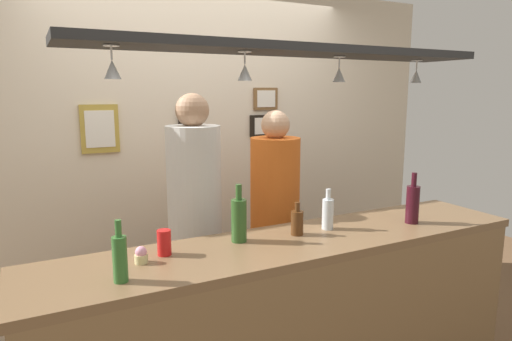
{
  "coord_description": "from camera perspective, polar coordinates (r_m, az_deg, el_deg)",
  "views": [
    {
      "loc": [
        -1.2,
        -2.23,
        1.78
      ],
      "look_at": [
        0.0,
        0.1,
        1.31
      ],
      "focal_mm": 31.24,
      "sensor_mm": 36.0,
      "label": 1
    }
  ],
  "objects": [
    {
      "name": "picture_frame_crest",
      "position": [
        3.48,
        -8.48,
        6.44
      ],
      "size": [
        0.18,
        0.02,
        0.26
      ],
      "color": "black",
      "rests_on": "back_wall"
    },
    {
      "name": "drink_can",
      "position": [
        2.16,
        -11.68,
        -9.02
      ],
      "size": [
        0.07,
        0.07,
        0.12
      ],
      "primitive_type": "cylinder",
      "color": "red",
      "rests_on": "bar_counter"
    },
    {
      "name": "hanging_wineglass_left",
      "position": [
        2.09,
        -1.44,
        12.57
      ],
      "size": [
        0.07,
        0.07,
        0.13
      ],
      "color": "silver",
      "rests_on": "overhead_glass_rack"
    },
    {
      "name": "bottle_wine_dark_red",
      "position": [
        2.76,
        19.42,
        -3.98
      ],
      "size": [
        0.08,
        0.08,
        0.3
      ],
      "color": "#380F19",
      "rests_on": "bar_counter"
    },
    {
      "name": "hanging_wineglass_far_left",
      "position": [
        1.91,
        -17.92,
        12.33
      ],
      "size": [
        0.07,
        0.07,
        0.13
      ],
      "color": "silver",
      "rests_on": "overhead_glass_rack"
    },
    {
      "name": "person_right_orange_shirt",
      "position": [
        3.1,
        2.43,
        -4.51
      ],
      "size": [
        0.34,
        0.34,
        1.65
      ],
      "color": "#2D334C",
      "rests_on": "ground_plane"
    },
    {
      "name": "picture_frame_upper_small",
      "position": [
        3.74,
        1.25,
        9.18
      ],
      "size": [
        0.22,
        0.02,
        0.18
      ],
      "color": "brown",
      "rests_on": "back_wall"
    },
    {
      "name": "picture_frame_lower_pair",
      "position": [
        3.75,
        1.33,
        5.76
      ],
      "size": [
        0.3,
        0.02,
        0.18
      ],
      "color": "black",
      "rests_on": "back_wall"
    },
    {
      "name": "bottle_beer_green_import",
      "position": [
        1.91,
        -17.03,
        -10.59
      ],
      "size": [
        0.06,
        0.06,
        0.26
      ],
      "color": "#336B2D",
      "rests_on": "bar_counter"
    },
    {
      "name": "overhead_glass_rack",
      "position": [
        2.28,
        4.77,
        15.15
      ],
      "size": [
        2.2,
        0.36,
        0.04
      ],
      "primitive_type": "cube",
      "color": "black"
    },
    {
      "name": "cupcake",
      "position": [
        2.1,
        -14.5,
        -10.48
      ],
      "size": [
        0.06,
        0.06,
        0.08
      ],
      "color": "beige",
      "rests_on": "bar_counter"
    },
    {
      "name": "picture_frame_caricature",
      "position": [
        3.33,
        -19.37,
        5.06
      ],
      "size": [
        0.26,
        0.02,
        0.34
      ],
      "color": "#B29338",
      "rests_on": "back_wall"
    },
    {
      "name": "bar_counter",
      "position": [
        2.37,
        7.03,
        -17.42
      ],
      "size": [
        2.7,
        0.55,
        1.01
      ],
      "color": "brown",
      "rests_on": "ground_plane"
    },
    {
      "name": "back_wall",
      "position": [
        3.57,
        -7.37,
        2.37
      ],
      "size": [
        4.4,
        0.06,
        2.6
      ],
      "primitive_type": "cube",
      "color": "beige",
      "rests_on": "ground_plane"
    },
    {
      "name": "person_middle_white_patterned_shirt",
      "position": [
        2.84,
        -7.86,
        -4.38
      ],
      "size": [
        0.34,
        0.34,
        1.77
      ],
      "color": "#2D334C",
      "rests_on": "ground_plane"
    },
    {
      "name": "hanging_wineglass_center_left",
      "position": [
        2.45,
        10.58,
        12.05
      ],
      "size": [
        0.07,
        0.07,
        0.13
      ],
      "color": "silver",
      "rests_on": "overhead_glass_rack"
    },
    {
      "name": "bottle_beer_brown_stubby",
      "position": [
        2.41,
        5.29,
        -6.59
      ],
      "size": [
        0.07,
        0.07,
        0.18
      ],
      "color": "#512D14",
      "rests_on": "bar_counter"
    },
    {
      "name": "hanging_wineglass_center",
      "position": [
        2.86,
        19.81,
        11.34
      ],
      "size": [
        0.07,
        0.07,
        0.13
      ],
      "color": "silver",
      "rests_on": "overhead_glass_rack"
    },
    {
      "name": "bottle_champagne_green",
      "position": [
        2.29,
        -2.2,
        -6.24
      ],
      "size": [
        0.08,
        0.08,
        0.3
      ],
      "color": "#2D5623",
      "rests_on": "bar_counter"
    },
    {
      "name": "bottle_soda_clear",
      "position": [
        2.53,
        9.18,
        -5.4
      ],
      "size": [
        0.06,
        0.06,
        0.23
      ],
      "color": "silver",
      "rests_on": "bar_counter"
    }
  ]
}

